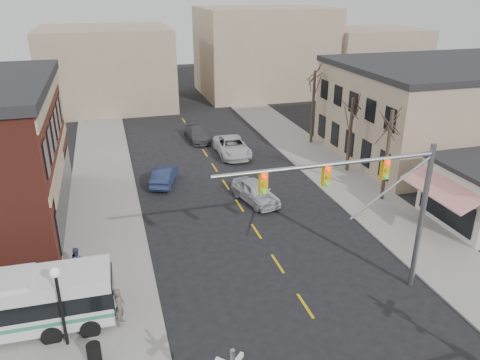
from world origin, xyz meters
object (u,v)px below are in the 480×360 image
object	(u,v)px
car_b	(164,176)
car_d	(197,134)
street_lamp	(58,290)
trash_bin	(94,354)
pedestrian_far	(78,261)
car_c	(232,147)
car_a	(255,192)
pedestrian_near	(119,307)
traffic_signal_mast	(373,193)

from	to	relation	value
car_b	car_d	size ratio (longest dim) A/B	0.91
street_lamp	trash_bin	bearing A→B (deg)	-52.25
pedestrian_far	car_c	bearing A→B (deg)	-12.12
street_lamp	car_c	xyz separation A→B (m)	(13.69, 22.42, -2.17)
car_a	car_b	bearing A→B (deg)	125.62
car_a	pedestrian_near	size ratio (longest dim) A/B	2.42
car_c	pedestrian_far	size ratio (longest dim) A/B	3.73
car_c	car_d	xyz separation A→B (m)	(-2.28, 5.20, -0.14)
street_lamp	car_c	distance (m)	26.36
car_d	pedestrian_far	xyz separation A→B (m)	(-11.06, -21.95, 0.23)
car_d	trash_bin	bearing A→B (deg)	-112.73
car_c	car_d	size ratio (longest dim) A/B	1.25
car_b	car_c	world-z (taller)	car_c
trash_bin	pedestrian_near	xyz separation A→B (m)	(1.19, 2.27, 0.49)
trash_bin	pedestrian_near	size ratio (longest dim) A/B	0.50
car_d	street_lamp	bearing A→B (deg)	-115.86
traffic_signal_mast	car_b	distance (m)	19.83
car_b	pedestrian_far	xyz separation A→B (m)	(-6.25, -11.55, 0.20)
traffic_signal_mast	car_d	distance (m)	28.50
car_d	pedestrian_near	xyz separation A→B (m)	(-9.03, -26.90, 0.40)
pedestrian_near	pedestrian_far	bearing A→B (deg)	37.69
car_b	car_a	bearing A→B (deg)	157.95
street_lamp	car_b	distance (m)	18.59
traffic_signal_mast	pedestrian_near	world-z (taller)	traffic_signal_mast
traffic_signal_mast	pedestrian_far	size ratio (longest dim) A/B	6.87
car_b	car_c	xyz separation A→B (m)	(7.09, 5.20, 0.11)
trash_bin	car_d	xyz separation A→B (m)	(10.22, 29.16, 0.08)
street_lamp	traffic_signal_mast	bearing A→B (deg)	-0.95
pedestrian_near	pedestrian_far	distance (m)	5.35
street_lamp	car_b	size ratio (longest dim) A/B	0.92
car_a	car_c	xyz separation A→B (m)	(1.03, 10.40, 0.02)
trash_bin	car_b	size ratio (longest dim) A/B	0.23
street_lamp	car_d	world-z (taller)	street_lamp
street_lamp	pedestrian_near	bearing A→B (deg)	16.98
car_a	pedestrian_near	world-z (taller)	pedestrian_near
car_b	car_d	world-z (taller)	car_b
traffic_signal_mast	trash_bin	size ratio (longest dim) A/B	11.18
street_lamp	car_d	bearing A→B (deg)	67.56
trash_bin	pedestrian_far	size ratio (longest dim) A/B	0.61
traffic_signal_mast	car_a	distance (m)	13.37
traffic_signal_mast	car_a	world-z (taller)	traffic_signal_mast
traffic_signal_mast	car_b	xyz separation A→B (m)	(-7.92, 17.46, -5.07)
traffic_signal_mast	pedestrian_far	bearing A→B (deg)	157.34
trash_bin	car_c	size ratio (longest dim) A/B	0.16
car_b	car_c	size ratio (longest dim) A/B	0.73
traffic_signal_mast	pedestrian_near	size ratio (longest dim) A/B	5.62
trash_bin	pedestrian_near	distance (m)	2.60
trash_bin	pedestrian_near	bearing A→B (deg)	62.38
pedestrian_near	car_c	bearing A→B (deg)	-12.14
trash_bin	pedestrian_far	distance (m)	7.27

